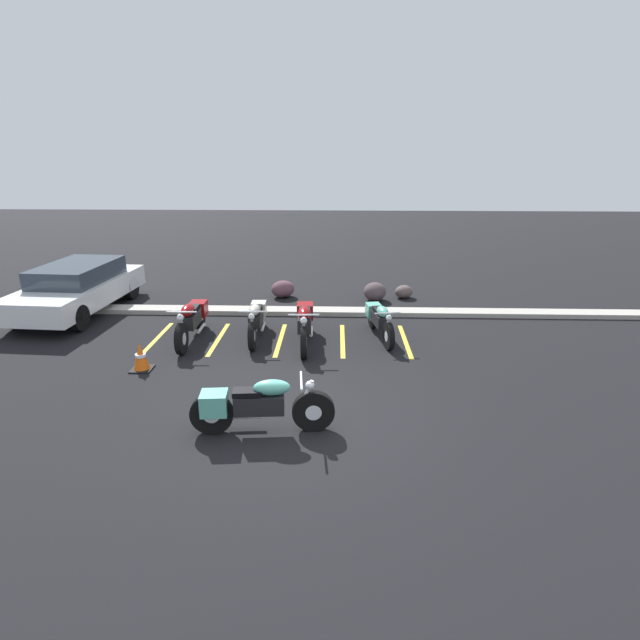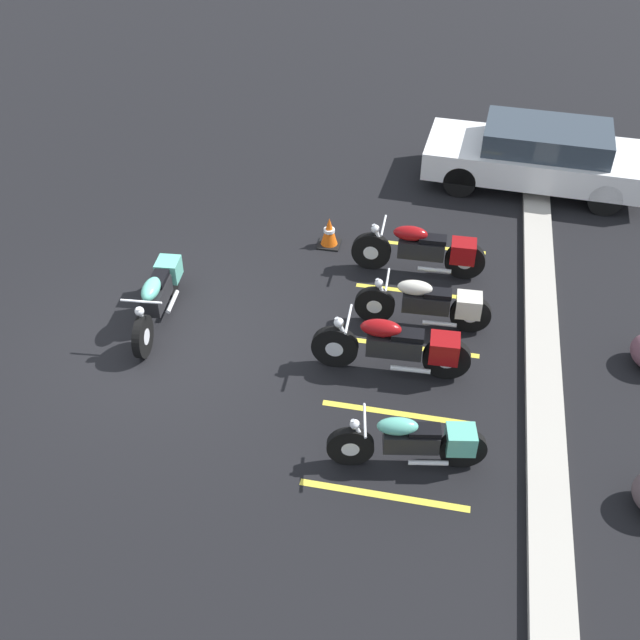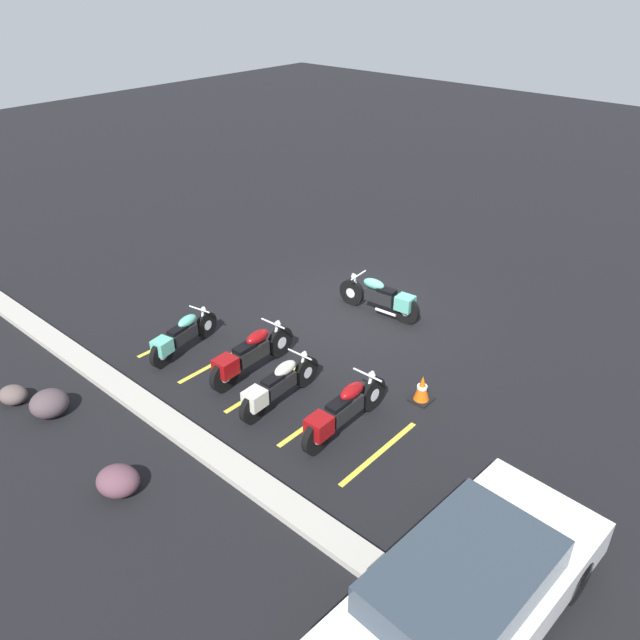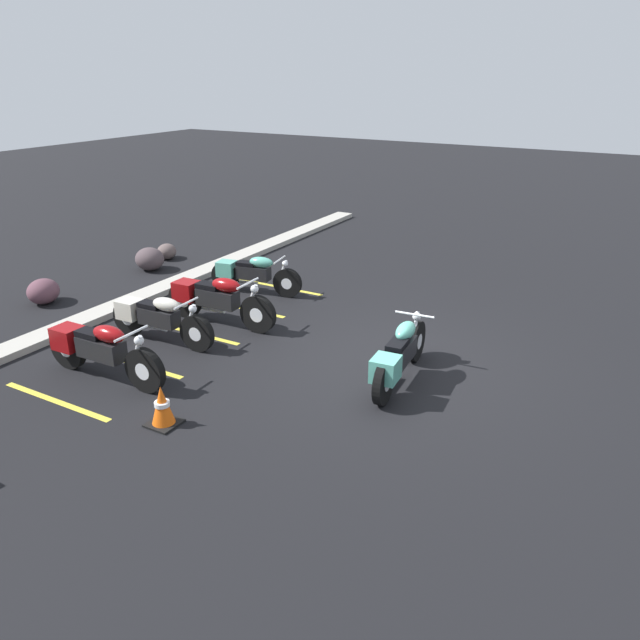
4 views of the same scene
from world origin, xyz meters
TOP-DOWN VIEW (x-y plane):
  - ground at (0.00, 0.00)m, footprint 60.00×60.00m
  - motorcycle_teal_featured at (-0.53, -0.30)m, footprint 2.19×0.62m
  - parked_bike_0 at (-2.58, 3.64)m, footprint 0.63×2.26m
  - parked_bike_1 at (-1.15, 3.85)m, footprint 0.59×2.11m
  - parked_bike_2 at (-0.02, 3.51)m, footprint 0.64×2.29m
  - parked_bike_3 at (1.67, 3.93)m, footprint 0.69×2.00m
  - car_white at (-6.14, 5.53)m, footprint 2.04×4.40m
  - concrete_curb at (0.00, 5.59)m, footprint 18.00×0.50m
  - landscape_rock_0 at (-0.88, 7.13)m, footprint 0.90×0.86m
  - landscape_rock_1 at (1.79, 6.88)m, footprint 0.82×0.86m
  - landscape_rock_2 at (2.66, 7.17)m, footprint 0.70×0.66m
  - traffic_cone at (-3.12, 1.90)m, footprint 0.40×0.40m
  - stall_line_0 at (-3.42, 3.63)m, footprint 0.10×2.10m
  - stall_line_1 at (-2.00, 3.63)m, footprint 0.10×2.10m
  - stall_line_2 at (-0.59, 3.63)m, footprint 0.10×2.10m
  - stall_line_3 at (0.83, 3.63)m, footprint 0.10×2.10m
  - stall_line_4 at (2.25, 3.63)m, footprint 0.10×2.10m

SIDE VIEW (x-z plane):
  - ground at x=0.00m, z-range 0.00..0.00m
  - stall_line_0 at x=-3.42m, z-range 0.00..0.00m
  - stall_line_1 at x=-2.00m, z-range 0.00..0.00m
  - stall_line_2 at x=-0.59m, z-range 0.00..0.00m
  - stall_line_3 at x=0.83m, z-range 0.00..0.00m
  - stall_line_4 at x=2.25m, z-range 0.00..0.00m
  - concrete_curb at x=0.00m, z-range 0.00..0.12m
  - landscape_rock_2 at x=2.66m, z-range 0.00..0.37m
  - landscape_rock_0 at x=-0.88m, z-range 0.00..0.49m
  - traffic_cone at x=-3.12m, z-range -0.02..0.54m
  - landscape_rock_1 at x=1.79m, z-range 0.00..0.52m
  - parked_bike_3 at x=1.67m, z-range 0.03..0.82m
  - parked_bike_1 at x=-1.15m, z-range 0.03..0.85m
  - motorcycle_teal_featured at x=-0.53m, z-range 0.03..0.89m
  - parked_bike_0 at x=-2.58m, z-range 0.03..0.92m
  - parked_bike_2 at x=-0.02m, z-range 0.03..0.93m
  - car_white at x=-6.14m, z-range 0.04..1.32m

